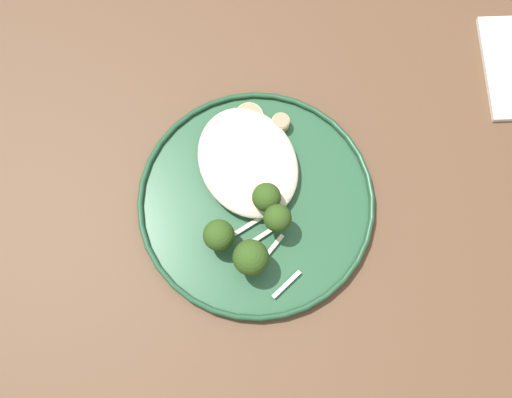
% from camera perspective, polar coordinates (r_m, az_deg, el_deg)
% --- Properties ---
extents(ground, '(6.00, 6.00, 0.00)m').
position_cam_1_polar(ground, '(1.49, 1.78, -9.92)').
color(ground, '#665B51').
extents(wooden_dining_table, '(1.40, 1.00, 0.74)m').
position_cam_1_polar(wooden_dining_table, '(0.84, 3.14, -4.68)').
color(wooden_dining_table, brown).
rests_on(wooden_dining_table, ground).
extents(dinner_plate, '(0.29, 0.29, 0.02)m').
position_cam_1_polar(dinner_plate, '(0.76, 0.00, -0.25)').
color(dinner_plate, '#235133').
rests_on(dinner_plate, wooden_dining_table).
extents(noodle_bed, '(0.15, 0.12, 0.03)m').
position_cam_1_polar(noodle_bed, '(0.76, -0.76, 3.44)').
color(noodle_bed, beige).
rests_on(noodle_bed, dinner_plate).
extents(seared_scallop_large_seared, '(0.02, 0.02, 0.01)m').
position_cam_1_polar(seared_scallop_large_seared, '(0.76, 1.79, 1.75)').
color(seared_scallop_large_seared, '#E5C689').
rests_on(seared_scallop_large_seared, dinner_plate).
extents(seared_scallop_left_edge, '(0.03, 0.03, 0.02)m').
position_cam_1_polar(seared_scallop_left_edge, '(0.78, 0.30, 6.15)').
color(seared_scallop_left_edge, '#E5C689').
rests_on(seared_scallop_left_edge, dinner_plate).
extents(seared_scallop_on_noodles, '(0.02, 0.02, 0.02)m').
position_cam_1_polar(seared_scallop_on_noodles, '(0.76, -1.57, 2.59)').
color(seared_scallop_on_noodles, '#E5C689').
rests_on(seared_scallop_on_noodles, dinner_plate).
extents(seared_scallop_front_small, '(0.04, 0.04, 0.01)m').
position_cam_1_polar(seared_scallop_front_small, '(0.77, -1.66, 4.96)').
color(seared_scallop_front_small, '#E5C689').
rests_on(seared_scallop_front_small, dinner_plate).
extents(seared_scallop_tiny_bay, '(0.02, 0.02, 0.01)m').
position_cam_1_polar(seared_scallop_tiny_bay, '(0.78, 2.28, 7.04)').
color(seared_scallop_tiny_bay, beige).
rests_on(seared_scallop_tiny_bay, dinner_plate).
extents(seared_scallop_right_edge, '(0.03, 0.03, 0.01)m').
position_cam_1_polar(seared_scallop_right_edge, '(0.79, -0.64, 7.55)').
color(seared_scallop_right_edge, beige).
rests_on(seared_scallop_right_edge, dinner_plate).
extents(broccoli_floret_right_tilted, '(0.03, 0.03, 0.05)m').
position_cam_1_polar(broccoli_floret_right_tilted, '(0.72, 0.97, 0.12)').
color(broccoli_floret_right_tilted, '#89A356').
rests_on(broccoli_floret_right_tilted, dinner_plate).
extents(broccoli_floret_beside_noodles, '(0.03, 0.03, 0.06)m').
position_cam_1_polar(broccoli_floret_beside_noodles, '(0.71, 1.99, -1.80)').
color(broccoli_floret_beside_noodles, '#7A994C').
rests_on(broccoli_floret_beside_noodles, dinner_plate).
extents(broccoli_floret_split_head, '(0.04, 0.04, 0.05)m').
position_cam_1_polar(broccoli_floret_split_head, '(0.72, -3.43, -3.36)').
color(broccoli_floret_split_head, '#89A356').
rests_on(broccoli_floret_split_head, dinner_plate).
extents(broccoli_floret_rear_charred, '(0.04, 0.04, 0.06)m').
position_cam_1_polar(broccoli_floret_rear_charred, '(0.70, -0.47, -5.42)').
color(broccoli_floret_rear_charred, '#7A994C').
rests_on(broccoli_floret_rear_charred, dinner_plate).
extents(onion_sliver_short_strip, '(0.02, 0.04, 0.00)m').
position_cam_1_polar(onion_sliver_short_strip, '(0.73, 2.82, -7.83)').
color(onion_sliver_short_strip, silver).
rests_on(onion_sliver_short_strip, dinner_plate).
extents(onion_sliver_long_sliver, '(0.02, 0.04, 0.00)m').
position_cam_1_polar(onion_sliver_long_sliver, '(0.74, 1.49, -4.54)').
color(onion_sliver_long_sliver, silver).
rests_on(onion_sliver_long_sliver, dinner_plate).
extents(onion_sliver_pale_crescent, '(0.01, 0.04, 0.00)m').
position_cam_1_polar(onion_sliver_pale_crescent, '(0.74, 0.14, -3.66)').
color(onion_sliver_pale_crescent, silver).
rests_on(onion_sliver_pale_crescent, dinner_plate).
extents(onion_sliver_curled_piece, '(0.01, 0.06, 0.00)m').
position_cam_1_polar(onion_sliver_curled_piece, '(0.75, -0.41, -2.27)').
color(onion_sliver_curled_piece, silver).
rests_on(onion_sliver_curled_piece, dinner_plate).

